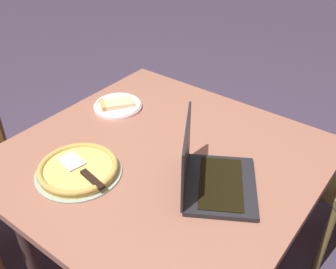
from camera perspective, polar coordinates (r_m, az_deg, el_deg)
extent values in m
cube|color=#8E5A48|center=(1.52, -1.07, -3.62)|extent=(1.14, 1.12, 0.03)
cylinder|color=#3D2825|center=(1.91, 17.51, -10.55)|extent=(0.05, 0.05, 0.70)
cylinder|color=#3D2825|center=(2.21, -2.80, -1.46)|extent=(0.05, 0.05, 0.70)
cylinder|color=#3D2825|center=(1.82, -20.53, -13.98)|extent=(0.05, 0.05, 0.70)
cube|color=black|center=(1.38, 7.78, -7.42)|extent=(0.37, 0.39, 0.02)
cube|color=black|center=(1.37, 7.81, -7.09)|extent=(0.27, 0.31, 0.00)
cube|color=black|center=(1.30, 2.69, -2.97)|extent=(0.17, 0.27, 0.23)
cube|color=#18242B|center=(1.30, 2.80, -2.98)|extent=(0.15, 0.24, 0.20)
cylinder|color=white|center=(1.82, -7.42, 4.13)|extent=(0.22, 0.22, 0.01)
torus|color=white|center=(1.81, -7.44, 4.40)|extent=(0.22, 0.22, 0.01)
cube|color=#F1BA85|center=(1.81, -7.46, 4.59)|extent=(0.15, 0.16, 0.02)
cube|color=tan|center=(1.80, -9.60, 4.24)|extent=(0.08, 0.06, 0.03)
cylinder|color=#93A897|center=(1.46, -13.04, -5.48)|extent=(0.32, 0.32, 0.01)
cylinder|color=#DABB5A|center=(1.45, -13.11, -5.09)|extent=(0.29, 0.29, 0.02)
torus|color=#B59446|center=(1.45, -13.16, -4.78)|extent=(0.29, 0.29, 0.02)
cube|color=#BAB6BC|center=(1.48, -14.07, -3.84)|extent=(0.11, 0.09, 0.00)
cube|color=black|center=(1.38, -11.10, -6.51)|extent=(0.12, 0.05, 0.01)
cylinder|color=brown|center=(2.17, -20.73, -9.48)|extent=(0.03, 0.03, 0.44)
cylinder|color=brown|center=(2.40, 22.77, -5.17)|extent=(0.03, 0.03, 0.44)
cylinder|color=brown|center=(2.18, 15.80, -7.92)|extent=(0.03, 0.03, 0.44)
cylinder|color=brown|center=(2.01, 22.21, -14.19)|extent=(0.03, 0.03, 0.44)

